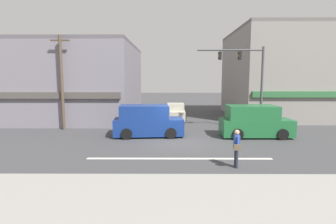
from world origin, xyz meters
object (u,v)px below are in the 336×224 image
at_px(utility_pole_near_left, 62,81).
at_px(sedan_parked_curbside, 176,113).
at_px(traffic_light_mast, 249,75).
at_px(van_crossing_center, 147,121).
at_px(pedestrian_foreground_with_bag, 237,146).
at_px(van_approaching_near, 254,122).

relative_size(utility_pole_near_left, sedan_parked_curbside, 1.72).
relative_size(traffic_light_mast, sedan_parked_curbside, 1.50).
height_order(utility_pole_near_left, traffic_light_mast, utility_pole_near_left).
xyz_separation_m(van_crossing_center, sedan_parked_curbside, (2.07, 7.09, -0.29)).
distance_m(van_crossing_center, pedestrian_foreground_with_bag, 7.73).
relative_size(van_crossing_center, sedan_parked_curbside, 1.15).
height_order(sedan_parked_curbside, pedestrian_foreground_with_bag, pedestrian_foreground_with_bag).
distance_m(sedan_parked_curbside, van_approaching_near, 8.89).
relative_size(traffic_light_mast, pedestrian_foreground_with_bag, 3.71).
relative_size(sedan_parked_curbside, pedestrian_foreground_with_bag, 2.47).
height_order(sedan_parked_curbside, van_approaching_near, van_approaching_near).
relative_size(van_approaching_near, pedestrian_foreground_with_bag, 2.76).
distance_m(utility_pole_near_left, sedan_parked_curbside, 10.35).
distance_m(traffic_light_mast, sedan_parked_curbside, 8.07).
xyz_separation_m(traffic_light_mast, van_approaching_near, (-0.19, -2.26, -3.17)).
bearing_deg(van_approaching_near, pedestrian_foreground_with_bag, -114.06).
bearing_deg(pedestrian_foreground_with_bag, traffic_light_mast, 70.71).
bearing_deg(traffic_light_mast, pedestrian_foreground_with_bag, -109.29).
height_order(utility_pole_near_left, van_approaching_near, utility_pole_near_left).
bearing_deg(sedan_parked_curbside, pedestrian_foreground_with_bag, -80.18).
xyz_separation_m(utility_pole_near_left, sedan_parked_curbside, (8.66, 4.82, -2.98)).
bearing_deg(sedan_parked_curbside, traffic_light_mast, -43.63).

